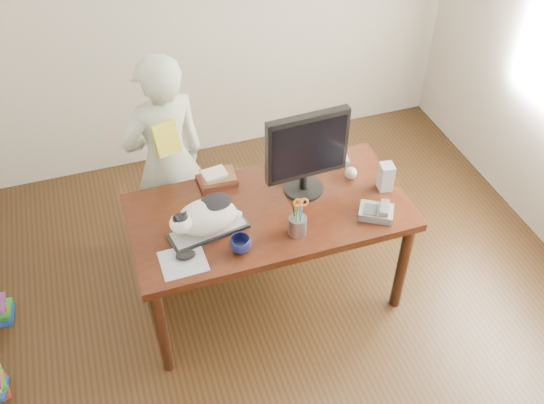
{
  "coord_description": "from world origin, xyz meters",
  "views": [
    {
      "loc": [
        -0.79,
        -1.81,
        3.13
      ],
      "look_at": [
        0.0,
        0.55,
        0.85
      ],
      "focal_mm": 40.0,
      "sensor_mm": 36.0,
      "label": 1
    }
  ],
  "objects_px": {
    "phone": "(377,212)",
    "book_stack": "(217,178)",
    "pen_cup": "(298,223)",
    "mouse": "(186,255)",
    "coffee_mug": "(241,244)",
    "monitor": "(307,151)",
    "keyboard": "(208,230)",
    "speaker": "(386,177)",
    "desk": "(265,219)",
    "calculator": "(336,157)",
    "person": "(167,162)",
    "baseball": "(351,173)",
    "cat": "(205,217)"
  },
  "relations": [
    {
      "from": "pen_cup",
      "to": "phone",
      "type": "distance_m",
      "value": 0.48
    },
    {
      "from": "book_stack",
      "to": "phone",
      "type": "bearing_deg",
      "value": -36.63
    },
    {
      "from": "coffee_mug",
      "to": "book_stack",
      "type": "relative_size",
      "value": 0.48
    },
    {
      "from": "monitor",
      "to": "pen_cup",
      "type": "distance_m",
      "value": 0.42
    },
    {
      "from": "mouse",
      "to": "person",
      "type": "height_order",
      "value": "person"
    },
    {
      "from": "cat",
      "to": "coffee_mug",
      "type": "xyz_separation_m",
      "value": [
        0.14,
        -0.18,
        -0.08
      ]
    },
    {
      "from": "person",
      "to": "desk",
      "type": "bearing_deg",
      "value": 115.49
    },
    {
      "from": "phone",
      "to": "calculator",
      "type": "distance_m",
      "value": 0.54
    },
    {
      "from": "keyboard",
      "to": "cat",
      "type": "distance_m",
      "value": 0.11
    },
    {
      "from": "pen_cup",
      "to": "speaker",
      "type": "xyz_separation_m",
      "value": [
        0.62,
        0.19,
        0.02
      ]
    },
    {
      "from": "pen_cup",
      "to": "coffee_mug",
      "type": "distance_m",
      "value": 0.34
    },
    {
      "from": "cat",
      "to": "phone",
      "type": "bearing_deg",
      "value": -20.42
    },
    {
      "from": "pen_cup",
      "to": "mouse",
      "type": "distance_m",
      "value": 0.63
    },
    {
      "from": "mouse",
      "to": "book_stack",
      "type": "height_order",
      "value": "book_stack"
    },
    {
      "from": "desk",
      "to": "calculator",
      "type": "distance_m",
      "value": 0.61
    },
    {
      "from": "book_stack",
      "to": "person",
      "type": "xyz_separation_m",
      "value": [
        -0.25,
        0.3,
        -0.04
      ]
    },
    {
      "from": "speaker",
      "to": "book_stack",
      "type": "height_order",
      "value": "speaker"
    },
    {
      "from": "monitor",
      "to": "mouse",
      "type": "distance_m",
      "value": 0.88
    },
    {
      "from": "pen_cup",
      "to": "baseball",
      "type": "height_order",
      "value": "pen_cup"
    },
    {
      "from": "keyboard",
      "to": "pen_cup",
      "type": "distance_m",
      "value": 0.49
    },
    {
      "from": "book_stack",
      "to": "calculator",
      "type": "distance_m",
      "value": 0.76
    },
    {
      "from": "pen_cup",
      "to": "person",
      "type": "distance_m",
      "value": 1.02
    },
    {
      "from": "person",
      "to": "pen_cup",
      "type": "bearing_deg",
      "value": 107.76
    },
    {
      "from": "baseball",
      "to": "person",
      "type": "xyz_separation_m",
      "value": [
        -1.03,
        0.5,
        -0.04
      ]
    },
    {
      "from": "coffee_mug",
      "to": "baseball",
      "type": "relative_size",
      "value": 1.52
    },
    {
      "from": "keyboard",
      "to": "coffee_mug",
      "type": "height_order",
      "value": "coffee_mug"
    },
    {
      "from": "mouse",
      "to": "phone",
      "type": "relative_size",
      "value": 0.47
    },
    {
      "from": "cat",
      "to": "pen_cup",
      "type": "height_order",
      "value": "cat"
    },
    {
      "from": "baseball",
      "to": "book_stack",
      "type": "bearing_deg",
      "value": 165.16
    },
    {
      "from": "monitor",
      "to": "pen_cup",
      "type": "height_order",
      "value": "monitor"
    },
    {
      "from": "cat",
      "to": "monitor",
      "type": "distance_m",
      "value": 0.68
    },
    {
      "from": "keyboard",
      "to": "monitor",
      "type": "relative_size",
      "value": 0.84
    },
    {
      "from": "baseball",
      "to": "calculator",
      "type": "bearing_deg",
      "value": 95.59
    },
    {
      "from": "keyboard",
      "to": "phone",
      "type": "distance_m",
      "value": 0.95
    },
    {
      "from": "coffee_mug",
      "to": "person",
      "type": "distance_m",
      "value": 0.9
    },
    {
      "from": "phone",
      "to": "book_stack",
      "type": "height_order",
      "value": "phone"
    },
    {
      "from": "calculator",
      "to": "monitor",
      "type": "bearing_deg",
      "value": -132.18
    },
    {
      "from": "calculator",
      "to": "keyboard",
      "type": "bearing_deg",
      "value": -147.79
    },
    {
      "from": "pen_cup",
      "to": "coffee_mug",
      "type": "relative_size",
      "value": 2.25
    },
    {
      "from": "coffee_mug",
      "to": "book_stack",
      "type": "height_order",
      "value": "coffee_mug"
    },
    {
      "from": "keyboard",
      "to": "speaker",
      "type": "height_order",
      "value": "speaker"
    },
    {
      "from": "book_stack",
      "to": "pen_cup",
      "type": "bearing_deg",
      "value": -61.27
    },
    {
      "from": "phone",
      "to": "speaker",
      "type": "height_order",
      "value": "speaker"
    },
    {
      "from": "desk",
      "to": "phone",
      "type": "height_order",
      "value": "phone"
    },
    {
      "from": "speaker",
      "to": "desk",
      "type": "bearing_deg",
      "value": 177.73
    },
    {
      "from": "coffee_mug",
      "to": "person",
      "type": "bearing_deg",
      "value": 104.94
    },
    {
      "from": "person",
      "to": "calculator",
      "type": "bearing_deg",
      "value": 146.64
    },
    {
      "from": "desk",
      "to": "mouse",
      "type": "bearing_deg",
      "value": -150.85
    },
    {
      "from": "coffee_mug",
      "to": "monitor",
      "type": "bearing_deg",
      "value": 34.03
    },
    {
      "from": "phone",
      "to": "baseball",
      "type": "relative_size",
      "value": 3.16
    }
  ]
}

